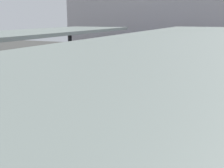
# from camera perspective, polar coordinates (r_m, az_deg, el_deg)

# --- Properties ---
(ground_plane) EXTENTS (80.00, 80.00, 0.00)m
(ground_plane) POSITION_cam_1_polar(r_m,az_deg,el_deg) (9.65, -13.64, -15.62)
(ground_plane) COLOR #383835
(track_ballast) EXTENTS (3.20, 28.00, 0.20)m
(track_ballast) POSITION_cam_1_polar(r_m,az_deg,el_deg) (9.60, -13.68, -15.10)
(track_ballast) COLOR #423F3D
(track_ballast) RESTS_ON ground_plane
(rail_near_side) EXTENTS (0.08, 28.00, 0.14)m
(rail_near_side) POSITION_cam_1_polar(r_m,az_deg,el_deg) (9.94, -17.12, -13.18)
(rail_near_side) COLOR slate
(rail_near_side) RESTS_ON track_ballast
(rail_far_side) EXTENTS (0.08, 28.00, 0.14)m
(rail_far_side) POSITION_cam_1_polar(r_m,az_deg,el_deg) (9.14, -10.02, -15.25)
(rail_far_side) COLOR slate
(rail_far_side) RESTS_ON track_ballast
(commuter_train) EXTENTS (2.78, 13.72, 3.10)m
(commuter_train) POSITION_cam_1_polar(r_m,az_deg,el_deg) (15.43, 3.37, 2.61)
(commuter_train) COLOR #38428C
(commuter_train) RESTS_ON track_ballast
(canopy_right) EXTENTS (4.18, 21.00, 3.09)m
(canopy_right) POSITION_cam_1_polar(r_m,az_deg,el_deg) (8.15, 13.27, 8.49)
(canopy_right) COLOR #333335
(canopy_right) RESTS_ON platform_right
(platform_sign) EXTENTS (0.90, 0.08, 2.21)m
(platform_sign) POSITION_cam_1_polar(r_m,az_deg,el_deg) (12.15, 20.88, 3.08)
(platform_sign) COLOR #262628
(platform_sign) RESTS_ON platform_right
(station_building_backdrop) EXTENTS (18.00, 6.00, 11.00)m
(station_building_backdrop) POSITION_cam_1_polar(r_m,az_deg,el_deg) (27.33, 11.05, 15.05)
(station_building_backdrop) COLOR #B7B2B7
(station_building_backdrop) RESTS_ON ground_plane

